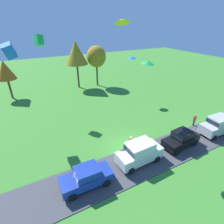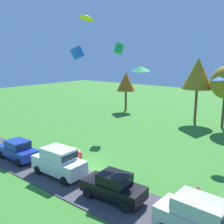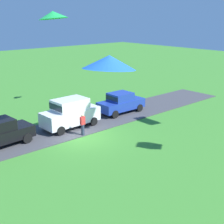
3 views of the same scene
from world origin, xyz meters
TOP-DOWN VIEW (x-y plane):
  - ground_plane at (0.00, 0.00)m, footprint 120.00×120.00m
  - pavement_strip at (0.00, -2.38)m, footprint 36.00×4.40m
  - car_sedan_near_entrance at (-6.08, -2.60)m, footprint 4.42×1.98m
  - car_suv_far_end at (-0.51, -2.36)m, footprint 4.66×2.16m
  - car_sedan_mid_row at (5.13, -2.42)m, footprint 4.52×2.21m
  - car_suv_by_flagpole at (11.05, -2.70)m, footprint 4.66×2.16m
  - person_beside_suv at (9.99, -0.18)m, footprint 0.36×0.24m
  - person_watching_sky at (-0.21, -0.35)m, footprint 0.36×0.24m
  - tree_far_left at (-11.48, 21.86)m, footprint 3.18×3.18m
  - tree_right_of_center at (1.15, 21.71)m, footprint 4.38×4.38m
  - tree_lone_near at (5.17, 21.19)m, footprint 3.90×3.90m
  - kite_delta_trailing_tail at (7.22, 11.27)m, footprint 1.82×1.81m
  - kite_box_over_trees at (-9.71, 8.77)m, footprint 1.39×1.40m
  - kite_delta_high_right at (-0.67, 1.33)m, footprint 1.54×1.55m
  - kite_delta_mid_center at (3.69, 2.83)m, footprint 2.06×2.07m
  - kite_box_topmost at (-6.17, 12.87)m, footprint 1.25×1.47m

SIDE VIEW (x-z plane):
  - ground_plane at x=0.00m, z-range 0.00..0.00m
  - pavement_strip at x=0.00m, z-range 0.00..0.06m
  - person_beside_suv at x=9.99m, z-range 0.02..1.73m
  - person_watching_sky at x=-0.21m, z-range 0.02..1.73m
  - car_sedan_near_entrance at x=-6.08m, z-range 0.12..1.96m
  - car_sedan_mid_row at x=5.13m, z-range 0.12..1.96m
  - car_suv_far_end at x=-0.51m, z-range 0.16..2.44m
  - car_suv_by_flagpole at x=11.05m, z-range 0.16..2.44m
  - tree_far_left at x=-11.48m, z-range 1.72..8.44m
  - tree_lone_near at x=5.17m, z-range 1.94..10.16m
  - tree_right_of_center at x=1.15m, z-range 2.40..11.63m
  - kite_delta_trailing_tail at x=7.22m, z-range 7.14..7.61m
  - kite_delta_mid_center at x=3.69m, z-range 8.25..8.77m
  - kite_box_over_trees at x=-9.71m, z-range 8.95..10.79m
  - kite_box_topmost at x=-6.17m, z-range 9.62..11.18m
  - kite_delta_high_right at x=-0.67m, z-range 12.25..12.98m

